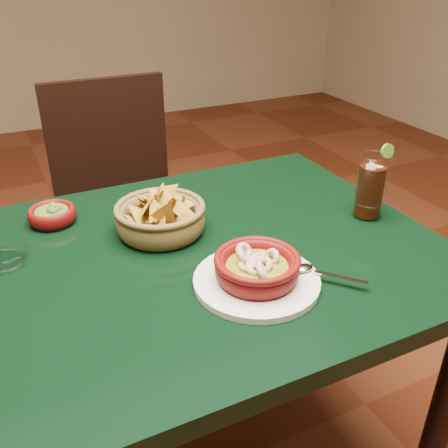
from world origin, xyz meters
name	(u,v)px	position (x,y,z in m)	size (l,w,h in m)	color
dining_table	(161,298)	(0.00, 0.00, 0.65)	(1.20, 0.80, 0.75)	black
dining_chair	(124,209)	(0.10, 0.71, 0.52)	(0.44, 0.44, 0.94)	black
shrimp_plate	(257,271)	(0.14, -0.16, 0.78)	(0.30, 0.24, 0.07)	silver
chip_basket	(160,218)	(0.04, 0.11, 0.79)	(0.23, 0.23, 0.16)	brown
guacamole_ramekin	(52,214)	(-0.17, 0.26, 0.77)	(0.13, 0.13, 0.04)	#540807
cola_drink	(371,187)	(0.51, -0.03, 0.83)	(0.15, 0.15, 0.17)	white
glass_ashtray	(2,257)	(-0.29, 0.13, 0.76)	(0.12, 0.12, 0.03)	white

